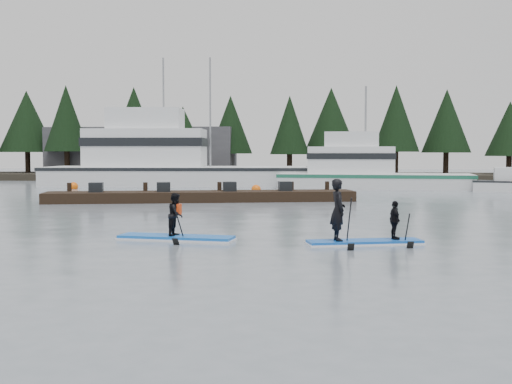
# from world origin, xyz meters

# --- Properties ---
(ground) EXTENTS (160.00, 160.00, 0.00)m
(ground) POSITION_xyz_m (0.00, 0.00, 0.00)
(ground) COLOR slate
(ground) RESTS_ON ground
(far_shore) EXTENTS (70.00, 8.00, 0.60)m
(far_shore) POSITION_xyz_m (0.00, 42.00, 0.30)
(far_shore) COLOR #2D281E
(far_shore) RESTS_ON ground
(treeline) EXTENTS (60.00, 4.00, 8.00)m
(treeline) POSITION_xyz_m (0.00, 42.00, 0.00)
(treeline) COLOR black
(treeline) RESTS_ON ground
(waterfront_building) EXTENTS (18.00, 6.00, 5.00)m
(waterfront_building) POSITION_xyz_m (-14.00, 44.00, 2.50)
(waterfront_building) COLOR #4C4C51
(waterfront_building) RESTS_ON ground
(fishing_boat_large) EXTENTS (20.42, 6.32, 11.13)m
(fishing_boat_large) POSITION_xyz_m (-8.66, 30.90, 0.87)
(fishing_boat_large) COLOR silver
(fishing_boat_large) RESTS_ON ground
(fishing_boat_medium) EXTENTS (14.00, 5.57, 8.22)m
(fishing_boat_medium) POSITION_xyz_m (6.56, 28.19, 0.58)
(fishing_boat_medium) COLOR silver
(fishing_boat_medium) RESTS_ON ground
(floating_dock) EXTENTS (16.45, 5.18, 0.54)m
(floating_dock) POSITION_xyz_m (-3.58, 15.16, 0.27)
(floating_dock) COLOR black
(floating_dock) RESTS_ON ground
(buoy_c) EXTENTS (0.64, 0.64, 0.64)m
(buoy_c) POSITION_xyz_m (13.83, 25.53, 0.00)
(buoy_c) COLOR #E85B0B
(buoy_c) RESTS_ON ground
(buoy_b) EXTENTS (0.63, 0.63, 0.63)m
(buoy_b) POSITION_xyz_m (-1.26, 23.26, 0.00)
(buoy_b) COLOR #E85B0B
(buoy_b) RESTS_ON ground
(buoy_a) EXTENTS (0.63, 0.63, 0.63)m
(buoy_a) POSITION_xyz_m (-14.49, 25.87, 0.00)
(buoy_a) COLOR #E85B0B
(buoy_a) RESTS_ON ground
(paddleboard_solo) EXTENTS (3.59, 1.41, 1.85)m
(paddleboard_solo) POSITION_xyz_m (-2.00, 0.37, 0.43)
(paddleboard_solo) COLOR blue
(paddleboard_solo) RESTS_ON ground
(paddleboard_duo) EXTENTS (3.40, 1.58, 2.40)m
(paddleboard_duo) POSITION_xyz_m (3.38, -0.16, 0.64)
(paddleboard_duo) COLOR #1352B7
(paddleboard_duo) RESTS_ON ground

